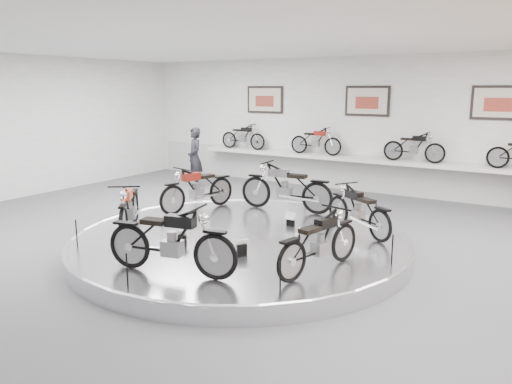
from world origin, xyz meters
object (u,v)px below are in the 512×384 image
Objects in this scene: display_platform at (240,243)px; bike_b at (286,187)px; shelf at (361,160)px; visitor at (195,158)px; bike_d at (129,207)px; bike_f at (319,241)px; bike_a at (358,210)px; bike_e at (171,240)px; bike_c at (197,188)px.

bike_b is (-0.22, 2.20, 0.71)m from display_platform.
shelf is 5.86× the size of visitor.
bike_f is at bearing 53.13° from bike_d.
bike_d is at bearing -104.79° from shelf.
bike_d is at bearing 55.51° from bike_b.
bike_e reaches higher than bike_a.
bike_d is 6.12m from visitor.
display_platform is 2.37m from bike_f.
bike_e reaches higher than bike_d.
shelf is at bearing 57.96° from visitor.
bike_a is 0.93× the size of bike_d.
bike_c is 2.14m from bike_d.
bike_f reaches higher than shelf.
bike_b is 3.60m from bike_d.
display_platform is 0.58× the size of shelf.
bike_b is at bearing 84.01° from bike_e.
shelf is 5.11m from visitor.
display_platform is 2.39m from bike_c.
shelf is 6.00× the size of bike_e.
bike_c reaches higher than bike_a.
bike_b is 1.01× the size of visitor.
display_platform is at bearing 79.00° from bike_d.
bike_d is 2.54m from bike_e.
display_platform is at bearing 78.47° from bike_f.
bike_c is (-1.97, -5.23, -0.18)m from shelf.
bike_a is 7.29m from visitor.
bike_d is (-1.94, -7.36, -0.20)m from shelf.
bike_c is (-3.81, -0.17, 0.04)m from bike_a.
visitor is at bearing 64.03° from bike_f.
bike_d is at bearing 102.93° from bike_f.
bike_e is at bearing 22.81° from bike_d.
shelf is at bearing 173.02° from bike_c.
display_platform is 3.41× the size of visitor.
display_platform is at bearing -7.53° from visitor.
shelf is 5.78× the size of bike_b.
bike_d is (-1.94, -0.96, 0.65)m from display_platform.
bike_a is 0.84× the size of bike_b.
bike_d is 0.94× the size of bike_e.
bike_c is at bearing -14.22° from visitor.
bike_a is 0.91× the size of bike_c.
shelf is 4.21m from bike_b.
visitor is (-4.73, -1.92, -0.06)m from shelf.
display_platform is at bearing 67.05° from bike_a.
bike_a is at bearing 53.86° from bike_e.
bike_d reaches higher than shelf.
visitor reaches higher than bike_b.
bike_e is at bearing 90.32° from bike_b.
bike_a is at bearing -69.96° from shelf.
bike_d is 1.06× the size of bike_f.
bike_e is (2.20, -1.26, 0.03)m from bike_d.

